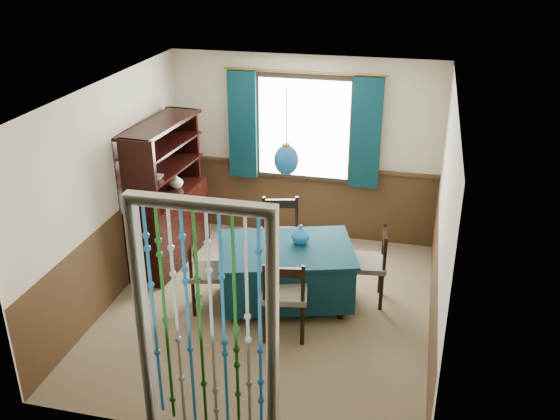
% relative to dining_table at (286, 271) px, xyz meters
% --- Properties ---
extents(floor, '(4.00, 4.00, 0.00)m').
position_rel_dining_table_xyz_m(floor, '(-0.16, -0.19, -0.42)').
color(floor, brown).
rests_on(floor, ground).
extents(ceiling, '(4.00, 4.00, 0.00)m').
position_rel_dining_table_xyz_m(ceiling, '(-0.16, -0.19, 2.08)').
color(ceiling, silver).
rests_on(ceiling, ground).
extents(wall_back, '(3.60, 0.00, 3.60)m').
position_rel_dining_table_xyz_m(wall_back, '(-0.16, 1.81, 0.83)').
color(wall_back, beige).
rests_on(wall_back, ground).
extents(wall_front, '(3.60, 0.00, 3.60)m').
position_rel_dining_table_xyz_m(wall_front, '(-0.16, -2.19, 0.83)').
color(wall_front, beige).
rests_on(wall_front, ground).
extents(wall_left, '(0.00, 4.00, 4.00)m').
position_rel_dining_table_xyz_m(wall_left, '(-1.96, -0.19, 0.83)').
color(wall_left, beige).
rests_on(wall_left, ground).
extents(wall_right, '(0.00, 4.00, 4.00)m').
position_rel_dining_table_xyz_m(wall_right, '(1.64, -0.19, 0.83)').
color(wall_right, beige).
rests_on(wall_right, ground).
extents(wainscot_back, '(3.60, 0.00, 3.60)m').
position_rel_dining_table_xyz_m(wainscot_back, '(-0.16, 1.80, 0.08)').
color(wainscot_back, '#402B18').
rests_on(wainscot_back, ground).
extents(wainscot_front, '(3.60, 0.00, 3.60)m').
position_rel_dining_table_xyz_m(wainscot_front, '(-0.16, -2.17, 0.08)').
color(wainscot_front, '#402B18').
rests_on(wainscot_front, ground).
extents(wainscot_left, '(0.00, 4.00, 4.00)m').
position_rel_dining_table_xyz_m(wainscot_left, '(-1.95, -0.19, 0.08)').
color(wainscot_left, '#402B18').
rests_on(wainscot_left, ground).
extents(wainscot_right, '(0.00, 4.00, 4.00)m').
position_rel_dining_table_xyz_m(wainscot_right, '(1.62, -0.19, 0.08)').
color(wainscot_right, '#402B18').
rests_on(wainscot_right, ground).
extents(window, '(1.32, 0.12, 1.42)m').
position_rel_dining_table_xyz_m(window, '(-0.16, 1.76, 1.13)').
color(window, black).
rests_on(window, wall_back).
extents(doorway, '(1.16, 0.12, 2.18)m').
position_rel_dining_table_xyz_m(doorway, '(-0.16, -2.13, 0.63)').
color(doorway, silver).
rests_on(doorway, ground).
extents(dining_table, '(1.72, 1.42, 0.71)m').
position_rel_dining_table_xyz_m(dining_table, '(0.00, 0.00, 0.00)').
color(dining_table, '#0A2934').
rests_on(dining_table, floor).
extents(chair_near, '(0.53, 0.52, 0.94)m').
position_rel_dining_table_xyz_m(chair_near, '(0.13, -0.62, 0.08)').
color(chair_near, black).
rests_on(chair_near, floor).
extents(chair_far, '(0.58, 0.56, 0.97)m').
position_rel_dining_table_xyz_m(chair_far, '(-0.21, 0.62, 0.10)').
color(chair_far, black).
rests_on(chair_far, floor).
extents(chair_left, '(0.49, 0.50, 0.85)m').
position_rel_dining_table_xyz_m(chair_left, '(-0.84, -0.30, 0.04)').
color(chair_left, black).
rests_on(chair_left, floor).
extents(chair_right, '(0.47, 0.49, 0.90)m').
position_rel_dining_table_xyz_m(chair_right, '(0.91, 0.27, 0.06)').
color(chair_right, black).
rests_on(chair_right, floor).
extents(sideboard, '(0.60, 1.45, 1.84)m').
position_rel_dining_table_xyz_m(sideboard, '(-1.70, 0.66, 0.22)').
color(sideboard, black).
rests_on(sideboard, floor).
extents(pendant_lamp, '(0.26, 0.26, 0.91)m').
position_rel_dining_table_xyz_m(pendant_lamp, '(-0.00, -0.00, 1.33)').
color(pendant_lamp, olive).
rests_on(pendant_lamp, ceiling).
extents(vase_table, '(0.24, 0.24, 0.20)m').
position_rel_dining_table_xyz_m(vase_table, '(0.13, 0.15, 0.40)').
color(vase_table, '#16599B').
rests_on(vase_table, dining_table).
extents(bowl_shelf, '(0.20, 0.20, 0.05)m').
position_rel_dining_table_xyz_m(bowl_shelf, '(-1.64, 0.31, 0.87)').
color(bowl_shelf, beige).
rests_on(bowl_shelf, sideboard).
extents(vase_sideboard, '(0.26, 0.26, 0.21)m').
position_rel_dining_table_xyz_m(vase_sideboard, '(-1.64, 0.89, 0.61)').
color(vase_sideboard, beige).
rests_on(vase_sideboard, sideboard).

